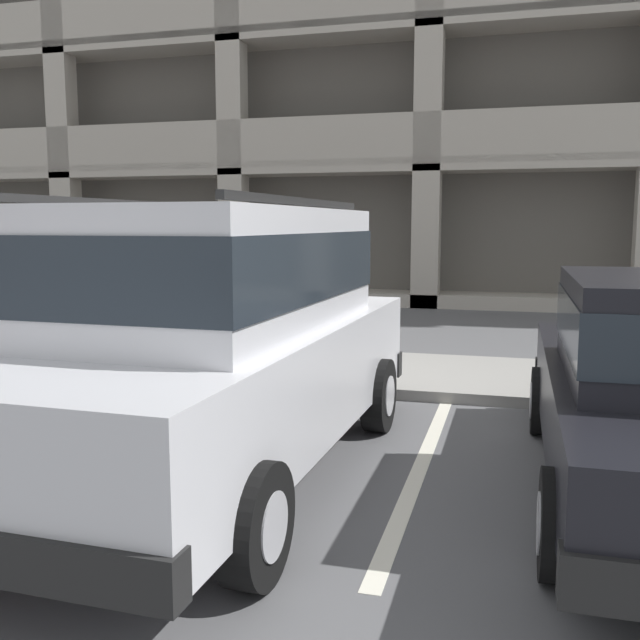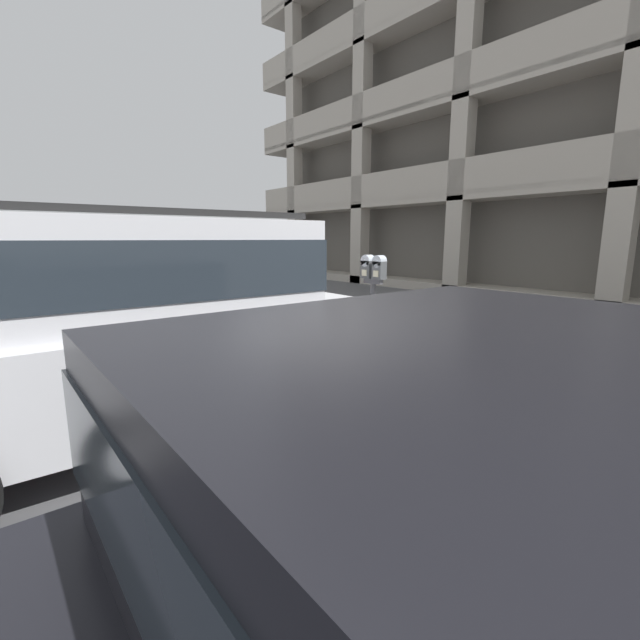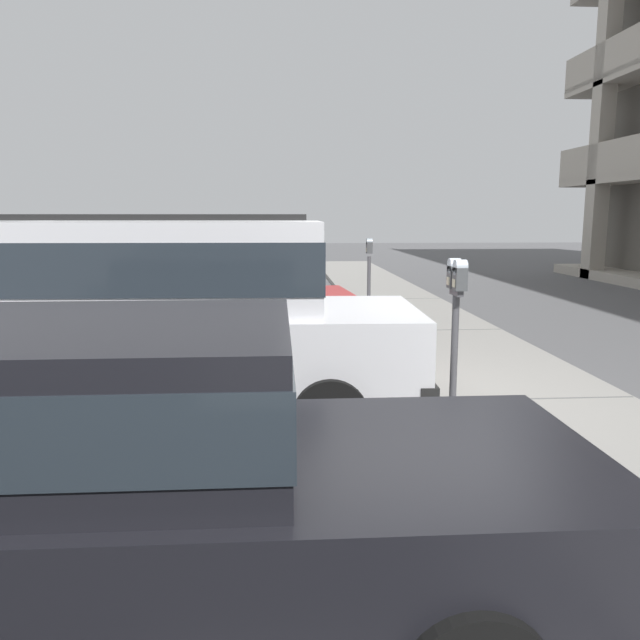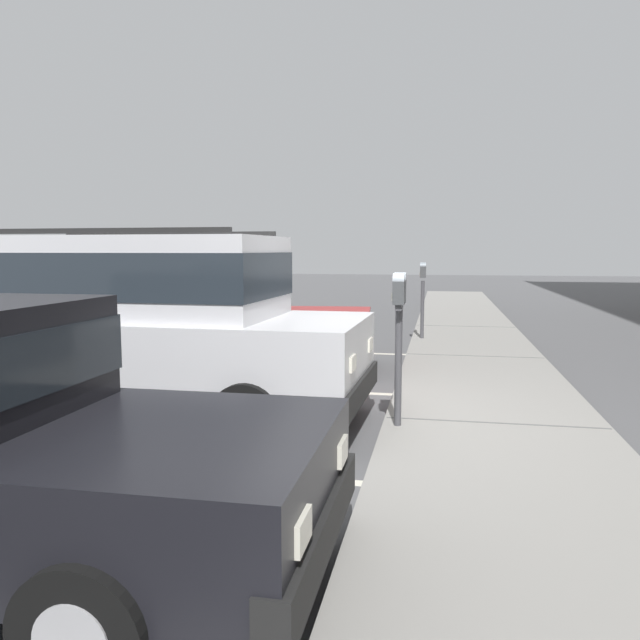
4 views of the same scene
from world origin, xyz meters
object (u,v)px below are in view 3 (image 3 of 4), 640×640
(parking_meter_near, at_px, (456,298))
(dark_hatchback, at_px, (122,470))
(silver_suv, at_px, (174,313))
(red_sedan, at_px, (193,300))
(parking_meter_far, at_px, (369,264))

(parking_meter_near, bearing_deg, dark_hatchback, -39.33)
(silver_suv, xyz_separation_m, red_sedan, (-2.97, -0.22, -0.27))
(parking_meter_near, relative_size, parking_meter_far, 1.02)
(red_sedan, relative_size, parking_meter_near, 3.09)
(red_sedan, distance_m, parking_meter_far, 4.29)
(parking_meter_near, bearing_deg, red_sedan, -136.54)
(dark_hatchback, relative_size, parking_meter_near, 3.00)
(silver_suv, distance_m, dark_hatchback, 3.21)
(parking_meter_far, bearing_deg, red_sedan, -44.67)
(parking_meter_near, xyz_separation_m, parking_meter_far, (-6.18, 0.05, -0.15))
(dark_hatchback, bearing_deg, parking_meter_far, 164.72)
(silver_suv, relative_size, dark_hatchback, 1.08)
(silver_suv, distance_m, parking_meter_far, 6.63)
(red_sedan, distance_m, parking_meter_near, 4.33)
(parking_meter_near, height_order, parking_meter_far, parking_meter_near)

